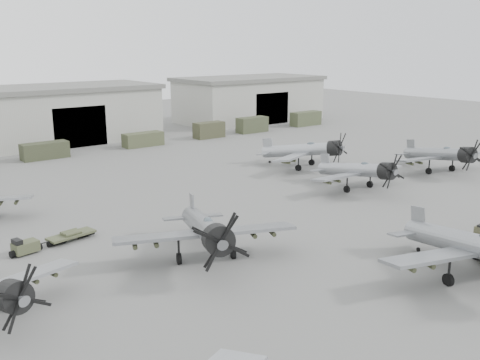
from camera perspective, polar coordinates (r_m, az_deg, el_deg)
The scene contains 14 objects.
ground at distance 39.78m, azimuth 15.49°, elevation -8.22°, with size 220.00×220.00×0.00m, color slate.
hangar_center at distance 89.12m, azimuth -18.39°, elevation 6.76°, with size 29.00×14.80×8.70m.
hangar_right at distance 108.08m, azimuth 1.01°, elevation 8.67°, with size 29.00×14.80×8.70m.
support_truck_3 at distance 76.11m, azimuth -20.10°, elevation 2.96°, with size 6.09×2.20×2.20m, color #333825.
support_truck_4 at distance 81.79m, azimuth -10.30°, elevation 4.28°, with size 6.10×2.20×2.06m, color #42472E.
support_truck_5 at distance 87.99m, azimuth -3.33°, elevation 5.34°, with size 5.10×2.20×2.57m, color #393A26.
support_truck_6 at distance 93.50m, azimuth 1.31°, elevation 5.91°, with size 5.71×2.20×2.64m, color #393F29.
support_truck_7 at distance 102.32m, azimuth 7.03°, elevation 6.52°, with size 6.36×2.20×2.60m, color #3F462D.
aircraft_near_1 at distance 37.39m, azimuth 24.00°, elevation -6.56°, with size 12.95×11.66×5.19m.
aircraft_mid_1 at distance 37.35m, azimuth -3.61°, elevation -5.34°, with size 12.66×11.46×5.17m.
aircraft_mid_2 at distance 57.10m, azimuth 12.71°, elevation 1.00°, with size 11.64×10.48×4.65m.
aircraft_mid_3 at distance 67.73m, azimuth 20.81°, elevation 2.55°, with size 12.25×11.02×4.87m.
aircraft_far_1 at distance 66.39m, azimuth 7.11°, elevation 3.18°, with size 12.28×11.05×4.93m.
tug_trailer at distance 42.86m, azimuth -20.22°, elevation -6.25°, with size 6.56×2.31×1.30m.
Camera 1 is at (-30.20, -21.23, 14.84)m, focal length 40.00 mm.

